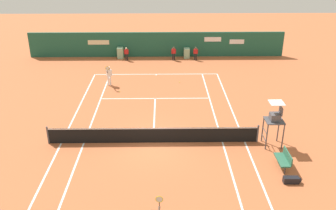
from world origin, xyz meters
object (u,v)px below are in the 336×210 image
Objects in this scene: tennis_ball_mid_court at (120,92)px; tennis_ball_by_sideline at (179,82)px; ball_kid_right_post at (196,53)px; player_bench at (284,159)px; umpire_chair at (275,118)px; equipment_bag at (293,180)px; ball_kid_centre_post at (126,53)px; player_on_baseline at (109,74)px; ball_kid_left_post at (174,53)px.

tennis_ball_by_sideline is at bearing 22.85° from tennis_ball_mid_court.
player_bench is at bearing 106.41° from ball_kid_right_post.
equipment_bag is (0.05, -3.57, -1.54)m from umpire_chair.
ball_kid_right_post reaches higher than player_bench.
ball_kid_centre_post is 6.64m from ball_kid_right_post.
player_on_baseline is 8.47m from ball_kid_left_post.
tennis_ball_mid_court is 5.07m from tennis_ball_by_sideline.
ball_kid_centre_post reaches higher than player_bench.
player_on_baseline reaches higher than tennis_ball_by_sideline.
tennis_ball_mid_court is at bearing 42.67° from player_bench.
ball_kid_left_post reaches higher than player_bench.
ball_kid_left_post is (5.32, 6.58, -0.18)m from player_on_baseline.
umpire_chair is at bearing 97.21° from ball_kid_left_post.
equipment_bag is at bearing -50.65° from tennis_ball_mid_court.
equipment_bag is 0.49× the size of player_on_baseline.
player_on_baseline reaches higher than equipment_bag.
tennis_ball_mid_court is at bearing 49.63° from umpire_chair.
player_bench is at bearing -47.33° from tennis_ball_mid_court.
tennis_ball_mid_court is at bearing 58.07° from ball_kid_right_post.
ball_kid_centre_post reaches higher than tennis_ball_by_sideline.
ball_kid_right_post is (-3.00, 16.05, -0.96)m from umpire_chair.
umpire_chair is at bearing -40.37° from tennis_ball_mid_court.
umpire_chair is 1.99× the size of player_bench.
player_on_baseline is at bearing 41.75° from player_bench.
umpire_chair is 2.01× the size of ball_kid_left_post.
ball_kid_right_post reaches higher than equipment_bag.
equipment_bag reaches higher than tennis_ball_mid_court.
ball_kid_left_post is at bearing 15.63° from player_bench.
player_on_baseline is 26.32× the size of tennis_ball_by_sideline.
player_bench is (-0.00, -2.22, -1.19)m from umpire_chair.
equipment_bag is 21.89m from ball_kid_centre_post.
umpire_chair reaches higher than tennis_ball_by_sideline.
player_on_baseline is 26.32× the size of tennis_ball_mid_court.
ball_kid_centre_post is at bearing 27.81° from player_bench.
ball_kid_left_post is at bearing 17.67° from umpire_chair.
player_bench is at bearing 95.16° from ball_kid_left_post.
ball_kid_right_post is 19.03× the size of tennis_ball_mid_court.
umpire_chair is 2.05× the size of ball_kid_right_post.
umpire_chair is 3.00× the size of equipment_bag.
player_on_baseline is at bearing 124.13° from tennis_ball_mid_court.
tennis_ball_by_sideline is (-1.80, -6.03, -0.71)m from ball_kid_right_post.
ball_kid_left_post is (-5.11, 16.05, -0.94)m from umpire_chair.
equipment_bag is at bearing 108.18° from player_on_baseline.
player_bench is 18.52m from ball_kid_right_post.
umpire_chair is at bearing -64.39° from tennis_ball_by_sideline.
umpire_chair is 16.36m from ball_kid_right_post.
ball_kid_centre_post is 7.76m from tennis_ball_by_sideline.
tennis_ball_by_sideline is at bearing 164.99° from player_on_baseline.
player_bench is 13.99m from tennis_ball_mid_court.
equipment_bag is (0.06, -1.35, -0.35)m from player_bench.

